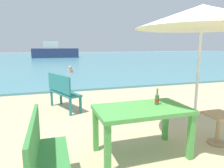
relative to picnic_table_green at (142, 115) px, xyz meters
The scene contains 10 objects.
ground_plane 1.08m from the picnic_table_green, 12.65° to the right, with size 120.00×120.00×0.00m, color #C6B287.
sea_water 29.83m from the picnic_table_green, 88.39° to the left, with size 120.00×50.00×0.08m, color teal.
picnic_table_green is the anchor object (origin of this frame).
beer_bottle_amber 0.37m from the picnic_table_green, 14.45° to the left, with size 0.07×0.07×0.26m.
patio_umbrella 1.79m from the picnic_table_green, ahead, with size 2.10×2.10×2.30m.
side_table_wood 1.45m from the picnic_table_green, ahead, with size 0.44×0.44×0.54m.
bench_teal_center 2.88m from the picnic_table_green, 110.02° to the left, with size 0.79×1.25×0.95m.
bench_green_left 1.53m from the picnic_table_green, 155.97° to the right, with size 0.38×1.21×0.95m.
swimmer_person 10.12m from the picnic_table_green, 90.05° to the left, with size 0.34×0.34×0.41m.
boat_fishing_trawler 28.02m from the picnic_table_green, 90.55° to the left, with size 6.43×1.75×2.34m.
Camera 1 is at (-2.15, -2.46, 1.66)m, focal length 32.52 mm.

